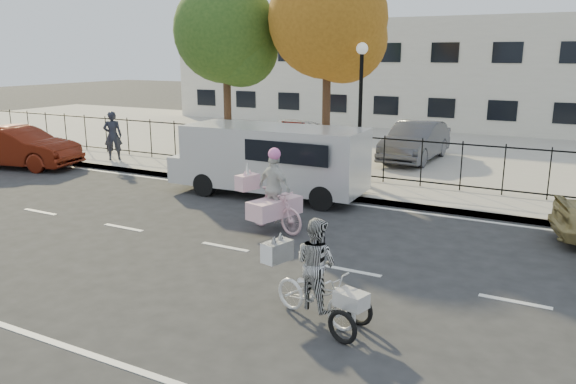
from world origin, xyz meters
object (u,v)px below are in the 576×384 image
Objects in this scene: pedestrian at (113,136)px; lot_car_c at (415,141)px; unicorn_bike at (274,200)px; red_sedan at (18,147)px; lamppost at (361,88)px; white_van at (271,158)px; zebra_trike at (316,281)px; lot_car_b at (288,136)px.

pedestrian is 0.42× the size of lot_car_c.
unicorn_bike is 1.10× the size of pedestrian.
red_sedan is 1.04× the size of lot_car_c.
lamppost is 0.73× the size of white_van.
zebra_trike reaches higher than lot_car_c.
lot_car_b is (5.12, 4.71, -0.29)m from pedestrian.
unicorn_bike is at bearing -91.51° from lamppost.
white_van is at bearing -98.76° from red_sedan.
unicorn_bike reaches higher than zebra_trike.
white_van is at bearing -129.38° from lamppost.
unicorn_bike is at bearing -92.09° from lot_car_c.
red_sedan is at bearing -132.30° from lot_car_b.
lamppost is 0.97× the size of lot_car_c.
zebra_trike reaches higher than lot_car_b.
white_van is at bearing 46.33° from unicorn_bike.
pedestrian is 11.62m from lot_car_c.
white_van is at bearing 50.19° from zebra_trike.
lamppost reaches higher than lot_car_b.
red_sedan is at bearing -179.00° from white_van.
lot_car_b is 5.23m from lot_car_c.
lot_car_b is at bearing -179.08° from pedestrian.
white_van is 3.17× the size of pedestrian.
pedestrian reaches higher than unicorn_bike.
lot_car_b is at bearing 41.75° from unicorn_bike.
white_van is 8.04m from pedestrian.
white_van is 1.33× the size of lot_car_c.
pedestrian reaches higher than lot_car_b.
lot_car_c reaches higher than red_sedan.
white_van is (-4.63, 6.70, 0.50)m from zebra_trike.
lamppost reaches higher than lot_car_c.
lot_car_c is at bearing -72.08° from red_sedan.
white_van reaches higher than unicorn_bike.
lot_car_c is at bearing 67.74° from white_van.
lot_car_c is (0.54, 4.59, -2.22)m from lamppost.
pedestrian is at bearing 72.14° from zebra_trike.
lot_car_b is at bearing 110.95° from white_van.
unicorn_bike is 9.87m from lot_car_c.
lot_car_b is at bearing 139.52° from lamppost.
zebra_trike is 1.05× the size of pedestrian.
red_sedan is 14.95m from lot_car_c.
lot_car_c is (5.19, 0.62, 0.09)m from lot_car_b.
lot_car_c is (10.32, 5.34, -0.20)m from pedestrian.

